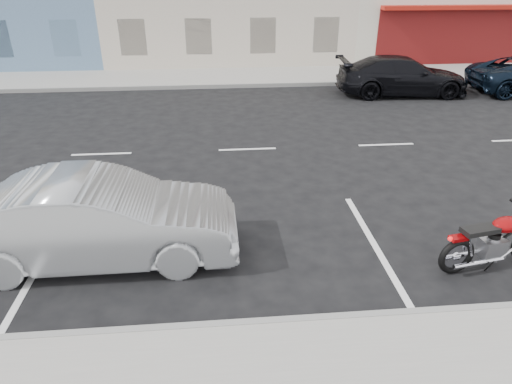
{
  "coord_description": "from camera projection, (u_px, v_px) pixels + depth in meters",
  "views": [
    {
      "loc": [
        -2.83,
        -11.91,
        4.7
      ],
      "look_at": [
        -2.14,
        -4.24,
        0.8
      ],
      "focal_mm": 32.0,
      "sensor_mm": 36.0,
      "label": 1
    }
  ],
  "objects": [
    {
      "name": "sedan_silver",
      "position": [
        99.0,
        220.0,
        7.76
      ],
      "size": [
        4.7,
        1.67,
        1.54
      ],
      "primitive_type": "imported",
      "rotation": [
        0.0,
        0.0,
        1.58
      ],
      "color": "#9C9FA3",
      "rests_on": "ground"
    },
    {
      "name": "curb_near",
      "position": [
        67.0,
        337.0,
        6.28
      ],
      "size": [
        80.0,
        0.12,
        0.16
      ],
      "primitive_type": "cube",
      "color": "gray",
      "rests_on": "ground"
    },
    {
      "name": "ground",
      "position": [
        318.0,
        147.0,
        12.93
      ],
      "size": [
        120.0,
        120.0,
        0.0
      ],
      "primitive_type": "plane",
      "color": "black",
      "rests_on": "ground"
    },
    {
      "name": "sidewalk_far",
      "position": [
        166.0,
        78.0,
        20.23
      ],
      "size": [
        80.0,
        3.4,
        0.15
      ],
      "primitive_type": "cube",
      "color": "gray",
      "rests_on": "ground"
    },
    {
      "name": "curb_far",
      "position": [
        162.0,
        88.0,
        18.72
      ],
      "size": [
        80.0,
        0.12,
        0.16
      ],
      "primitive_type": "cube",
      "color": "gray",
      "rests_on": "ground"
    },
    {
      "name": "car_far",
      "position": [
        402.0,
        76.0,
        17.74
      ],
      "size": [
        5.14,
        2.34,
        1.46
      ],
      "primitive_type": "imported",
      "rotation": [
        0.0,
        0.0,
        1.51
      ],
      "color": "black",
      "rests_on": "ground"
    }
  ]
}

